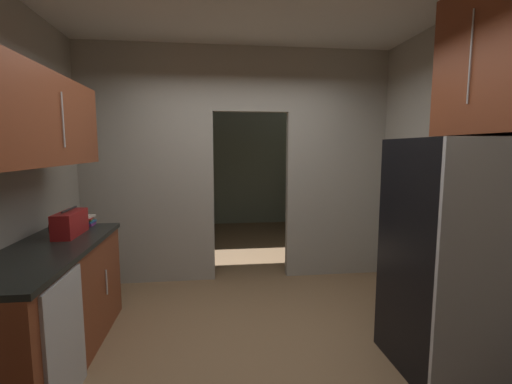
# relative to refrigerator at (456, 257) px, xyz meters

# --- Properties ---
(ground) EXTENTS (20.00, 20.00, 0.00)m
(ground) POSITION_rel_refrigerator_xyz_m (-1.43, 0.41, -0.85)
(ground) COLOR brown
(kitchen_overhead_slab) EXTENTS (4.14, 7.33, 0.06)m
(kitchen_overhead_slab) POSITION_rel_refrigerator_xyz_m (-1.43, 0.91, 2.02)
(kitchen_overhead_slab) COLOR silver
(kitchen_partition) EXTENTS (3.74, 0.12, 2.84)m
(kitchen_partition) POSITION_rel_refrigerator_xyz_m (-1.47, 2.07, 0.65)
(kitchen_partition) COLOR #9E998C
(kitchen_partition) RESTS_ON ground
(adjoining_room_shell) EXTENTS (3.74, 3.38, 2.84)m
(adjoining_room_shell) POSITION_rel_refrigerator_xyz_m (-1.43, 4.33, 0.57)
(adjoining_room_shell) COLOR gray
(adjoining_room_shell) RESTS_ON ground
(refrigerator) EXTENTS (0.82, 0.80, 1.71)m
(refrigerator) POSITION_rel_refrigerator_xyz_m (0.00, 0.00, 0.00)
(refrigerator) COLOR black
(refrigerator) RESTS_ON ground
(lower_cabinet_run) EXTENTS (0.62, 1.75, 0.90)m
(lower_cabinet_run) POSITION_rel_refrigerator_xyz_m (-2.99, 0.43, -0.40)
(lower_cabinet_run) COLOR brown
(lower_cabinet_run) RESTS_ON ground
(dishwasher) EXTENTS (0.02, 0.56, 0.84)m
(dishwasher) POSITION_rel_refrigerator_xyz_m (-2.69, -0.06, -0.43)
(dishwasher) COLOR #B7BABC
(dishwasher) RESTS_ON ground
(upper_cabinet_counterside) EXTENTS (0.36, 1.58, 0.65)m
(upper_cabinet_counterside) POSITION_rel_refrigerator_xyz_m (-2.99, 0.43, 0.99)
(upper_cabinet_counterside) COLOR brown
(upper_cabinet_fridgeside) EXTENTS (0.36, 0.90, 1.09)m
(upper_cabinet_fridgeside) POSITION_rel_refrigerator_xyz_m (0.26, 0.10, 1.43)
(upper_cabinet_fridgeside) COLOR brown
(boombox) EXTENTS (0.17, 0.43, 0.23)m
(boombox) POSITION_rel_refrigerator_xyz_m (-2.97, 0.82, 0.15)
(boombox) COLOR maroon
(boombox) RESTS_ON lower_cabinet_run
(book_stack) EXTENTS (0.14, 0.17, 0.10)m
(book_stack) POSITION_rel_refrigerator_xyz_m (-2.96, 1.22, 0.10)
(book_stack) COLOR #8C3893
(book_stack) RESTS_ON lower_cabinet_run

